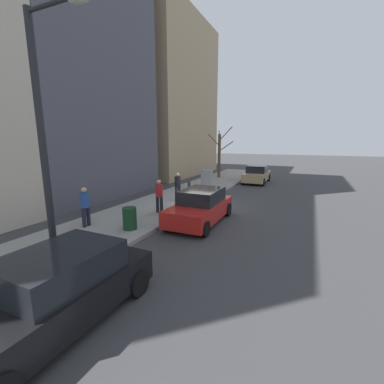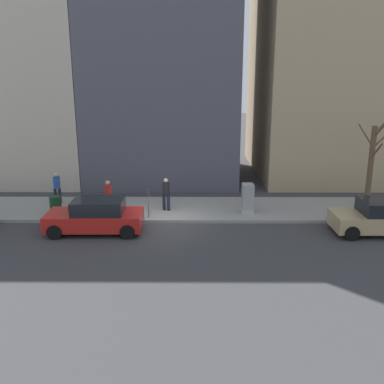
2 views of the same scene
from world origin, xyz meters
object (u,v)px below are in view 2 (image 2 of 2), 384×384
utility_box (248,199)px  pedestrian_midblock (108,195)px  parked_car_tan (382,217)px  bare_tree (371,162)px  pedestrian_far_corner (57,186)px  office_tower_left (347,57)px  parking_meter (148,201)px  pedestrian_near_meter (166,192)px  trash_bin (56,205)px  parked_car_red (96,216)px  office_tower_right (0,21)px

utility_box → pedestrian_midblock: 6.90m
parked_car_tan → bare_tree: size_ratio=0.87×
pedestrian_far_corner → office_tower_left: bearing=-154.5°
bare_tree → office_tower_left: (8.94, -1.30, 5.55)m
bare_tree → pedestrian_far_corner: bare_tree is taller
parked_car_tan → parking_meter: bearing=80.2°
parking_meter → utility_box: utility_box is taller
parked_car_tan → pedestrian_far_corner: 16.06m
pedestrian_midblock → pedestrian_far_corner: same height
pedestrian_near_meter → pedestrian_midblock: bearing=-150.3°
trash_bin → pedestrian_far_corner: 2.00m
parked_car_tan → office_tower_left: (12.77, -2.17, 7.25)m
bare_tree → pedestrian_near_meter: size_ratio=2.92×
office_tower_left → parking_meter: bearing=131.3°
parked_car_tan → pedestrian_far_corner: size_ratio=2.54×
parked_car_tan → utility_box: utility_box is taller
pedestrian_near_meter → pedestrian_midblock: size_ratio=1.00×
parking_meter → trash_bin: parking_meter is taller
parked_car_tan → pedestrian_midblock: pedestrian_midblock is taller
parked_car_red → bare_tree: bare_tree is taller
utility_box → office_tower_right: office_tower_right is taller
utility_box → pedestrian_near_meter: 4.09m
trash_bin → office_tower_right: (11.03, 6.42, 9.68)m
bare_tree → pedestrian_near_meter: bearing=95.5°
parking_meter → office_tower_left: (11.08, -12.62, 7.00)m
trash_bin → office_tower_left: office_tower_left is taller
parked_car_red → trash_bin: size_ratio=4.69×
parked_car_tan → parked_car_red: bearing=89.0°
utility_box → bare_tree: (1.29, -6.48, 1.58)m
trash_bin → pedestrian_midblock: size_ratio=0.54×
parking_meter → office_tower_left: bearing=-48.7°
parked_car_red → utility_box: 7.44m
parking_meter → trash_bin: (0.45, 4.62, -0.38)m
parking_meter → parked_car_tan: bearing=-99.2°
parked_car_tan → parking_meter: parked_car_tan is taller
pedestrian_far_corner → office_tower_right: (9.15, 5.94, 9.20)m
pedestrian_midblock → office_tower_left: (10.42, -14.67, 6.89)m
bare_tree → office_tower_right: (9.34, 22.36, 7.86)m
parked_car_red → office_tower_left: bearing=-50.2°
parked_car_red → utility_box: (2.46, -7.02, 0.11)m
pedestrian_near_meter → office_tower_right: 18.20m
parked_car_tan → trash_bin: 15.22m
parked_car_red → office_tower_right: (13.09, 8.86, 9.55)m
bare_tree → parking_meter: bearing=100.7°
pedestrian_far_corner → trash_bin: bearing=103.5°
pedestrian_midblock → parked_car_tan: bearing=-95.8°
bare_tree → pedestrian_near_meter: 10.69m
parked_car_tan → office_tower_left: 14.85m
trash_bin → utility_box: bearing=-87.6°
parking_meter → bare_tree: bare_tree is taller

